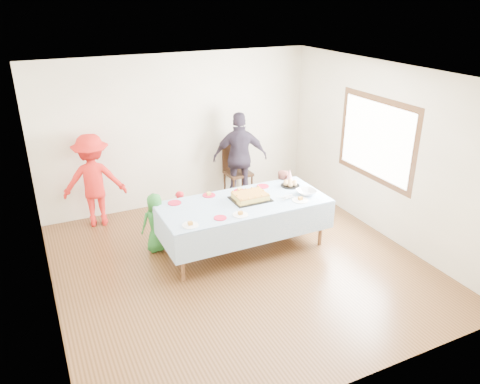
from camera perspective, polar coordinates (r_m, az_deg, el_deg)
The scene contains 22 objects.
ground at distance 6.86m, azimuth -0.09°, elevation -8.78°, with size 5.00×5.00×0.00m, color #4A2E15.
room_walls at distance 6.13m, azimuth 0.34°, elevation 5.52°, with size 5.04×5.04×2.72m.
party_table at distance 6.92m, azimuth 0.42°, elevation -1.62°, with size 2.50×1.10×0.78m.
birthday_cake at distance 6.96m, azimuth 1.26°, elevation -0.57°, with size 0.56×0.43×0.10m.
rolls_tray at distance 7.49m, azimuth 6.14°, elevation 1.01°, with size 0.30×0.30×0.09m.
punch_bowl at distance 7.20m, azimuth 8.08°, elevation -0.04°, with size 0.30×0.30×0.07m, color silver.
party_hat at distance 7.71m, azimuth 6.06°, elevation 2.14°, with size 0.11×0.11×0.19m, color white.
fork_pile at distance 7.03m, azimuth 5.71°, elevation -0.57°, with size 0.24×0.18×0.07m, color white, non-canonical shape.
plate_red_far_a at distance 6.92m, azimuth -7.98°, elevation -1.32°, with size 0.20×0.20×0.01m, color red.
plate_red_far_b at distance 7.12m, azimuth -3.81°, elevation -0.39°, with size 0.20×0.20×0.01m, color red.
plate_red_far_c at distance 7.25m, azimuth -0.05°, elevation 0.11°, with size 0.19×0.19×0.01m, color red.
plate_red_far_d at distance 7.45m, azimuth 2.80°, elevation 0.71°, with size 0.20×0.20×0.01m, color red.
plate_red_near at distance 6.42m, azimuth -2.43°, elevation -3.17°, with size 0.18×0.18×0.01m, color red.
plate_white_left at distance 6.25m, azimuth -6.08°, elevation -4.04°, with size 0.22×0.22×0.01m, color white.
plate_white_mid at distance 6.50m, azimuth 0.05°, elevation -2.79°, with size 0.22×0.22×0.01m, color white.
plate_white_right at distance 7.00m, azimuth 7.36°, elevation -0.98°, with size 0.25×0.25×0.01m, color white.
dining_chair at distance 8.86m, azimuth -0.48°, elevation 3.07°, with size 0.46×0.46×1.03m.
toddler_left at distance 7.54m, azimuth -7.35°, elevation -2.55°, with size 0.28×0.18×0.76m, color red.
toddler_mid at distance 7.10m, azimuth -10.18°, elevation -3.73°, with size 0.45×0.29×0.92m, color #226827.
toddler_right at distance 7.94m, azimuth 5.00°, elevation -0.42°, with size 0.45×0.35×0.92m, color #BA6757.
adult_left at distance 8.03m, azimuth -17.40°, elevation 1.34°, with size 1.01×0.58×1.57m, color red.
adult_right at distance 8.57m, azimuth 0.01°, elevation 4.23°, with size 0.99×0.41×1.68m, color #2E2635.
Camera 1 is at (-2.50, -5.24, 3.65)m, focal length 35.00 mm.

